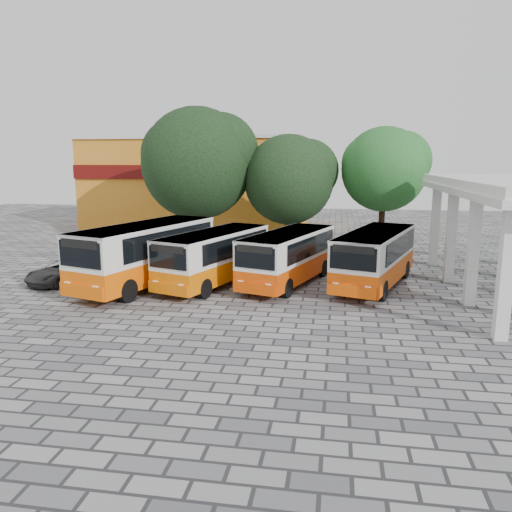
% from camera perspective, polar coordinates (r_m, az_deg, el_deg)
% --- Properties ---
extents(ground, '(90.00, 90.00, 0.00)m').
position_cam_1_polar(ground, '(21.46, 3.42, -5.99)').
color(ground, '#57565C').
rests_on(ground, ground).
extents(shophouse_block, '(20.40, 10.40, 8.30)m').
position_cam_1_polar(shophouse_block, '(48.26, -6.47, 8.41)').
color(shophouse_block, orange).
rests_on(shophouse_block, ground).
extents(bus_far_left, '(5.07, 9.15, 3.10)m').
position_cam_1_polar(bus_far_left, '(25.40, -12.47, 0.59)').
color(bus_far_left, '#EB5800').
rests_on(bus_far_left, ground).
extents(bus_centre_left, '(4.59, 7.99, 2.70)m').
position_cam_1_polar(bus_centre_left, '(25.18, -4.78, 0.19)').
color(bus_centre_left, '#E26400').
rests_on(bus_centre_left, ground).
extents(bus_centre_right, '(4.45, 7.89, 2.67)m').
position_cam_1_polar(bus_centre_right, '(25.24, 3.73, 0.19)').
color(bus_centre_right, '#DB3F00').
rests_on(bus_centre_right, ground).
extents(bus_far_right, '(4.62, 8.18, 2.77)m').
position_cam_1_polar(bus_far_right, '(25.44, 13.48, 0.13)').
color(bus_far_right, '#E54900').
rests_on(bus_far_right, ground).
extents(tree_left, '(8.17, 7.78, 9.88)m').
position_cam_1_polar(tree_left, '(35.60, -6.58, 10.88)').
color(tree_left, '#2F2312').
rests_on(tree_left, ground).
extents(tree_middle, '(6.51, 6.20, 7.99)m').
position_cam_1_polar(tree_middle, '(34.94, 3.90, 9.04)').
color(tree_middle, '#443013').
rests_on(tree_middle, ground).
extents(tree_right, '(6.04, 5.75, 8.48)m').
position_cam_1_polar(tree_right, '(35.54, 14.55, 9.87)').
color(tree_right, black).
rests_on(tree_right, ground).
extents(parked_car, '(3.06, 4.51, 1.15)m').
position_cam_1_polar(parked_car, '(27.60, -21.08, -1.65)').
color(parked_car, '#303030').
rests_on(parked_car, ground).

